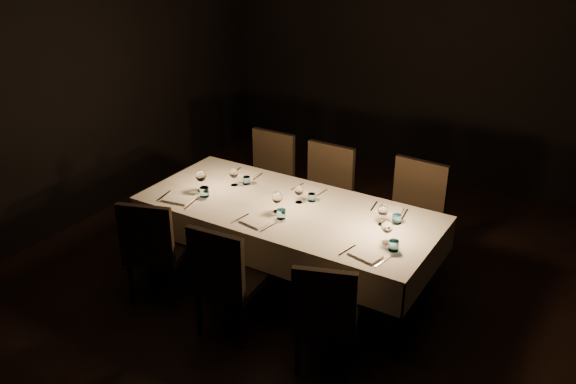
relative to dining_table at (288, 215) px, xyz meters
The scene contains 14 objects.
room 0.81m from the dining_table, ahead, with size 5.01×6.01×3.01m.
dining_table is the anchor object (origin of this frame).
chair_near_left 1.14m from the dining_table, 136.68° to the right, with size 0.58×0.58×0.94m.
place_setting_near_left 0.86m from the dining_table, 165.05° to the right, with size 0.37×0.42×0.20m.
chair_near_center 0.85m from the dining_table, 93.08° to the right, with size 0.50×0.50×0.96m.
place_setting_near_center 0.26m from the dining_table, 96.48° to the right, with size 0.33×0.40×0.18m.
chair_near_right 1.14m from the dining_table, 45.34° to the right, with size 0.56×0.56×0.91m.
place_setting_near_right 0.97m from the dining_table, 13.04° to the right, with size 0.35×0.41×0.18m.
chair_far_left 1.14m from the dining_table, 131.92° to the left, with size 0.48×0.48×0.99m.
place_setting_far_left 0.69m from the dining_table, 161.15° to the left, with size 0.30×0.39×0.16m.
chair_far_center 0.80m from the dining_table, 95.51° to the left, with size 0.49×0.49×1.01m.
place_setting_far_center 0.26m from the dining_table, 79.87° to the left, with size 0.30×0.39×0.16m.
chair_far_right 1.15m from the dining_table, 45.11° to the left, with size 0.51×0.51×1.02m.
place_setting_far_right 0.84m from the dining_table, 15.19° to the left, with size 0.33×0.40×0.18m.
Camera 1 is at (2.36, -3.88, 3.05)m, focal length 38.00 mm.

